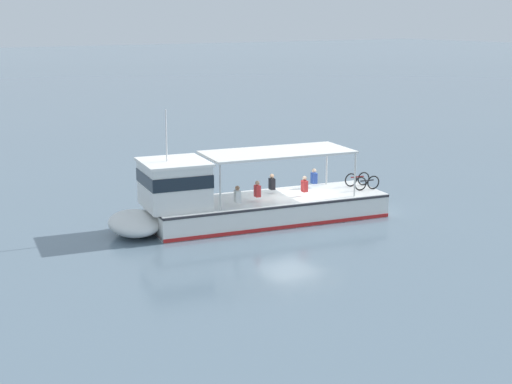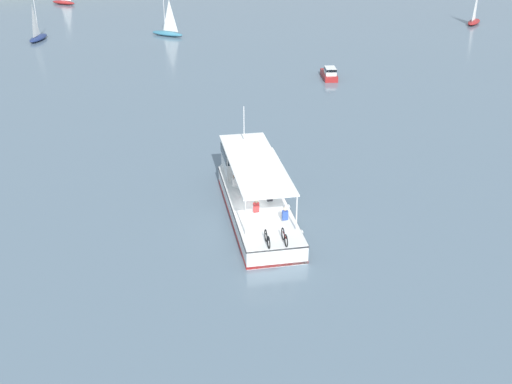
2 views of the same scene
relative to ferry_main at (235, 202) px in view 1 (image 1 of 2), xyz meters
name	(u,v)px [view 1 (image 1 of 2)]	position (x,y,z in m)	size (l,w,h in m)	color
ground_plane	(288,219)	(-0.56, -2.50, -1.02)	(400.00, 400.00, 0.00)	slate
ferry_main	(235,202)	(0.00, 0.00, 0.00)	(5.30, 13.05, 5.32)	white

